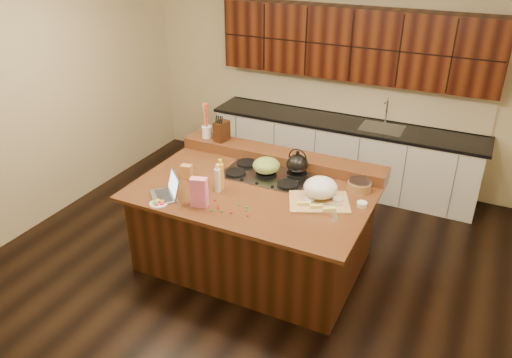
% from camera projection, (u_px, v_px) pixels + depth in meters
% --- Properties ---
extents(room, '(5.52, 5.02, 2.72)m').
position_uv_depth(room, '(254.00, 150.00, 4.90)').
color(room, black).
rests_on(room, ground).
extents(island, '(2.40, 1.60, 0.92)m').
position_uv_depth(island, '(254.00, 226.00, 5.31)').
color(island, black).
rests_on(island, ground).
extents(back_ledge, '(2.40, 0.30, 0.12)m').
position_uv_depth(back_ledge, '(281.00, 157.00, 5.63)').
color(back_ledge, black).
rests_on(back_ledge, island).
extents(cooktop, '(0.92, 0.52, 0.05)m').
position_uv_depth(cooktop, '(266.00, 175.00, 5.33)').
color(cooktop, gray).
rests_on(cooktop, island).
extents(back_counter, '(3.70, 0.66, 2.40)m').
position_uv_depth(back_counter, '(346.00, 118.00, 6.73)').
color(back_counter, silver).
rests_on(back_counter, ground).
extents(kettle, '(0.29, 0.29, 0.21)m').
position_uv_depth(kettle, '(297.00, 164.00, 5.26)').
color(kettle, black).
rests_on(kettle, cooktop).
extents(green_bowl, '(0.35, 0.35, 0.16)m').
position_uv_depth(green_bowl, '(266.00, 165.00, 5.28)').
color(green_bowl, olive).
rests_on(green_bowl, cooktop).
extents(laptop, '(0.41, 0.41, 0.23)m').
position_uv_depth(laptop, '(168.00, 191.00, 4.92)').
color(laptop, '#B7B7BC').
rests_on(laptop, island).
extents(oil_bottle, '(0.07, 0.07, 0.27)m').
position_uv_depth(oil_bottle, '(221.00, 176.00, 5.04)').
color(oil_bottle, orange).
rests_on(oil_bottle, island).
extents(vinegar_bottle, '(0.07, 0.07, 0.25)m').
position_uv_depth(vinegar_bottle, '(218.00, 180.00, 4.98)').
color(vinegar_bottle, silver).
rests_on(vinegar_bottle, island).
extents(wooden_tray, '(0.69, 0.61, 0.23)m').
position_uv_depth(wooden_tray, '(320.00, 191.00, 4.83)').
color(wooden_tray, tan).
rests_on(wooden_tray, island).
extents(ramekin_a, '(0.12, 0.12, 0.04)m').
position_uv_depth(ramekin_a, '(337.00, 200.00, 4.83)').
color(ramekin_a, white).
rests_on(ramekin_a, island).
extents(ramekin_b, '(0.11, 0.11, 0.04)m').
position_uv_depth(ramekin_b, '(362.00, 204.00, 4.76)').
color(ramekin_b, white).
rests_on(ramekin_b, island).
extents(ramekin_c, '(0.13, 0.13, 0.04)m').
position_uv_depth(ramekin_c, '(310.00, 200.00, 4.83)').
color(ramekin_c, white).
rests_on(ramekin_c, island).
extents(strainer_bowl, '(0.29, 0.29, 0.09)m').
position_uv_depth(strainer_bowl, '(359.00, 186.00, 5.04)').
color(strainer_bowl, '#996B3F').
rests_on(strainer_bowl, island).
extents(kitchen_timer, '(0.11, 0.11, 0.07)m').
position_uv_depth(kitchen_timer, '(335.00, 215.00, 4.56)').
color(kitchen_timer, silver).
rests_on(kitchen_timer, island).
extents(pink_bag, '(0.17, 0.12, 0.30)m').
position_uv_depth(pink_bag, '(199.00, 192.00, 4.71)').
color(pink_bag, pink).
rests_on(pink_bag, island).
extents(candy_plate, '(0.22, 0.22, 0.01)m').
position_uv_depth(candy_plate, '(159.00, 204.00, 4.81)').
color(candy_plate, white).
rests_on(candy_plate, island).
extents(package_box, '(0.13, 0.10, 0.16)m').
position_uv_depth(package_box, '(187.00, 172.00, 5.25)').
color(package_box, '#C18244').
rests_on(package_box, island).
extents(utensil_crock, '(0.16, 0.16, 0.14)m').
position_uv_depth(utensil_crock, '(207.00, 132.00, 5.94)').
color(utensil_crock, white).
rests_on(utensil_crock, back_ledge).
extents(knife_block, '(0.14, 0.20, 0.23)m').
position_uv_depth(knife_block, '(222.00, 131.00, 5.84)').
color(knife_block, black).
rests_on(knife_block, back_ledge).
extents(gumdrop_0, '(0.02, 0.02, 0.02)m').
position_uv_depth(gumdrop_0, '(215.00, 200.00, 4.86)').
color(gumdrop_0, red).
rests_on(gumdrop_0, island).
extents(gumdrop_1, '(0.02, 0.02, 0.02)m').
position_uv_depth(gumdrop_1, '(222.00, 211.00, 4.67)').
color(gumdrop_1, '#198C26').
rests_on(gumdrop_1, island).
extents(gumdrop_2, '(0.02, 0.02, 0.02)m').
position_uv_depth(gumdrop_2, '(231.00, 212.00, 4.65)').
color(gumdrop_2, red).
rests_on(gumdrop_2, island).
extents(gumdrop_3, '(0.02, 0.02, 0.02)m').
position_uv_depth(gumdrop_3, '(211.00, 210.00, 4.69)').
color(gumdrop_3, '#198C26').
rests_on(gumdrop_3, island).
extents(gumdrop_4, '(0.02, 0.02, 0.02)m').
position_uv_depth(gumdrop_4, '(218.00, 208.00, 4.72)').
color(gumdrop_4, red).
rests_on(gumdrop_4, island).
extents(gumdrop_5, '(0.02, 0.02, 0.02)m').
position_uv_depth(gumdrop_5, '(247.00, 210.00, 4.69)').
color(gumdrop_5, '#198C26').
rests_on(gumdrop_5, island).
extents(gumdrop_6, '(0.02, 0.02, 0.02)m').
position_uv_depth(gumdrop_6, '(248.00, 216.00, 4.60)').
color(gumdrop_6, red).
rests_on(gumdrop_6, island).
extents(gumdrop_7, '(0.02, 0.02, 0.02)m').
position_uv_depth(gumdrop_7, '(240.00, 205.00, 4.77)').
color(gumdrop_7, '#198C26').
rests_on(gumdrop_7, island).
extents(gumdrop_8, '(0.02, 0.02, 0.02)m').
position_uv_depth(gumdrop_8, '(218.00, 206.00, 4.76)').
color(gumdrop_8, red).
rests_on(gumdrop_8, island).
extents(gumdrop_9, '(0.02, 0.02, 0.02)m').
position_uv_depth(gumdrop_9, '(247.00, 207.00, 4.74)').
color(gumdrop_9, '#198C26').
rests_on(gumdrop_9, island).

